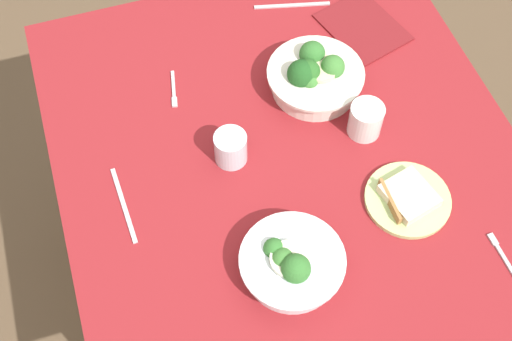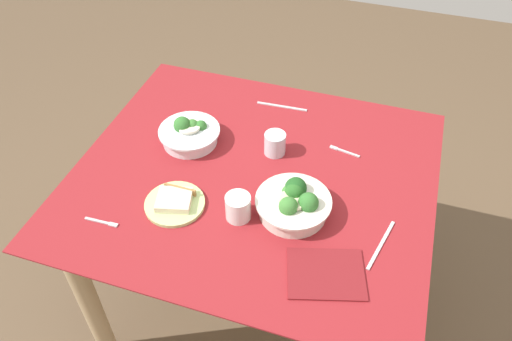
% 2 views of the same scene
% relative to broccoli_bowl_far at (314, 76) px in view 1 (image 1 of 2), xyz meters
% --- Properties ---
extents(ground_plane, '(6.00, 6.00, 0.00)m').
position_rel_broccoli_bowl_far_xyz_m(ground_plane, '(0.17, -0.12, -0.81)').
color(ground_plane, brown).
extents(dining_table, '(1.18, 1.04, 0.77)m').
position_rel_broccoli_bowl_far_xyz_m(dining_table, '(0.17, -0.12, -0.17)').
color(dining_table, maroon).
rests_on(dining_table, ground_plane).
extents(broccoli_bowl_far, '(0.23, 0.23, 0.10)m').
position_rel_broccoli_bowl_far_xyz_m(broccoli_bowl_far, '(0.00, 0.00, 0.00)').
color(broccoli_bowl_far, silver).
rests_on(broccoli_bowl_far, dining_table).
extents(broccoli_bowl_near, '(0.22, 0.22, 0.10)m').
position_rel_broccoli_bowl_far_xyz_m(broccoli_bowl_near, '(0.44, -0.21, -0.01)').
color(broccoli_bowl_near, white).
rests_on(broccoli_bowl_near, dining_table).
extents(bread_side_plate, '(0.19, 0.19, 0.04)m').
position_rel_broccoli_bowl_far_xyz_m(bread_side_plate, '(0.36, 0.08, -0.03)').
color(bread_side_plate, '#B7D684').
rests_on(bread_side_plate, dining_table).
extents(water_glass_center, '(0.08, 0.08, 0.08)m').
position_rel_broccoli_bowl_far_xyz_m(water_glass_center, '(0.16, 0.07, -0.00)').
color(water_glass_center, silver).
rests_on(water_glass_center, dining_table).
extents(water_glass_side, '(0.07, 0.07, 0.08)m').
position_rel_broccoli_bowl_far_xyz_m(water_glass_side, '(0.13, -0.25, -0.00)').
color(water_glass_side, silver).
rests_on(water_glass_side, dining_table).
extents(fork_by_far_bowl, '(0.11, 0.01, 0.00)m').
position_rel_broccoli_bowl_far_xyz_m(fork_by_far_bowl, '(0.54, 0.22, -0.04)').
color(fork_by_far_bowl, '#B7B7BC').
rests_on(fork_by_far_bowl, dining_table).
extents(fork_by_near_bowl, '(0.11, 0.03, 0.00)m').
position_rel_broccoli_bowl_far_xyz_m(fork_by_near_bowl, '(-0.09, -0.32, -0.04)').
color(fork_by_near_bowl, '#B7B7BC').
rests_on(fork_by_near_bowl, dining_table).
extents(table_knife_left, '(0.06, 0.20, 0.00)m').
position_rel_broccoli_bowl_far_xyz_m(table_knife_left, '(-0.27, 0.04, -0.04)').
color(table_knife_left, '#B7B7BC').
rests_on(table_knife_left, dining_table).
extents(table_knife_right, '(0.20, 0.02, 0.00)m').
position_rel_broccoli_bowl_far_xyz_m(table_knife_right, '(0.18, -0.51, -0.04)').
color(table_knife_right, '#B7B7BC').
rests_on(table_knife_right, dining_table).
extents(napkin_folded_upper, '(0.25, 0.22, 0.01)m').
position_rel_broccoli_bowl_far_xyz_m(napkin_folded_upper, '(-0.14, 0.19, -0.04)').
color(napkin_folded_upper, maroon).
rests_on(napkin_folded_upper, dining_table).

